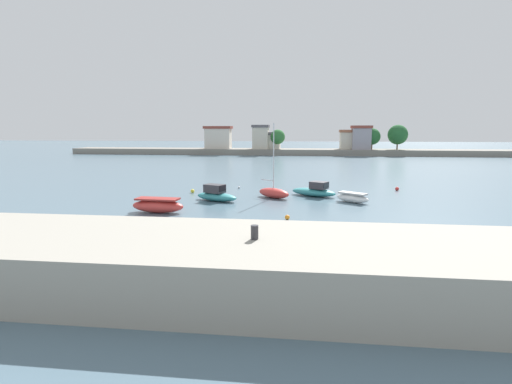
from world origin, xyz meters
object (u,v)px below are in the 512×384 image
mooring_bollard (255,232)px  mooring_buoy_2 (397,189)px  moored_boat_0 (158,206)px  moored_boat_4 (353,198)px  mooring_buoy_1 (239,187)px  mooring_buoy_0 (287,217)px  moored_boat_3 (315,191)px  mooring_buoy_3 (193,191)px  moored_boat_2 (274,193)px  moored_boat_1 (216,195)px

mooring_bollard → mooring_buoy_2: bearing=67.5°
moored_boat_0 → moored_boat_4: bearing=25.7°
mooring_bollard → mooring_buoy_1: 30.08m
mooring_bollard → moored_boat_4: mooring_bollard is taller
mooring_bollard → mooring_buoy_0: mooring_bollard is taller
moored_boat_3 → mooring_buoy_3: 13.12m
mooring_buoy_2 → moored_boat_2: bearing=-154.5°
mooring_bollard → mooring_buoy_3: (-9.97, 25.75, -2.43)m
moored_boat_3 → moored_boat_4: (3.49, -3.17, -0.10)m
moored_boat_0 → moored_boat_3: 16.39m
mooring_bollard → moored_boat_3: (3.12, 25.20, -2.08)m
mooring_buoy_3 → moored_boat_4: bearing=-12.6°
mooring_bollard → moored_boat_3: size_ratio=0.12×
moored_boat_4 → mooring_buoy_3: bearing=-156.6°
moored_boat_2 → mooring_buoy_1: moored_boat_2 is taller
moored_boat_1 → mooring_buoy_1: moored_boat_1 is taller
mooring_bollard → mooring_buoy_3: bearing=111.2°
mooring_buoy_1 → moored_boat_1: bearing=-96.3°
moored_boat_4 → mooring_buoy_2: 9.94m
moored_boat_4 → moored_boat_0: bearing=-122.3°
moored_boat_1 → moored_boat_2: bearing=47.2°
mooring_bollard → mooring_buoy_0: size_ratio=1.55×
mooring_bollard → mooring_buoy_3: size_ratio=1.42×
mooring_buoy_2 → mooring_buoy_0: bearing=-125.9°
moored_boat_0 → moored_boat_1: size_ratio=0.96×
moored_boat_3 → mooring_bollard: bearing=-69.3°
moored_boat_1 → mooring_buoy_1: (0.90, 8.12, -0.45)m
mooring_bollard → moored_boat_1: 22.38m
mooring_buoy_1 → mooring_buoy_3: 5.84m
mooring_buoy_0 → mooring_buoy_2: mooring_buoy_2 is taller
mooring_bollard → moored_boat_0: bearing=123.0°
mooring_buoy_2 → moored_boat_3: bearing=-152.4°
moored_boat_3 → mooring_buoy_1: size_ratio=18.52×
moored_boat_4 → mooring_buoy_0: moored_boat_4 is taller
mooring_buoy_1 → mooring_buoy_2: mooring_buoy_2 is taller
moored_boat_0 → moored_boat_1: (3.64, 5.95, -0.00)m
mooring_bollard → moored_boat_1: bearing=106.6°
moored_boat_2 → mooring_buoy_0: (1.77, -9.68, -0.35)m
moored_boat_2 → moored_boat_3: bearing=57.7°
mooring_buoy_3 → moored_boat_1: bearing=-50.7°
moored_boat_3 → moored_boat_4: bearing=-14.5°
moored_boat_1 → mooring_buoy_1: size_ratio=17.14×
mooring_buoy_3 → moored_boat_0: bearing=-90.2°
moored_boat_1 → mooring_buoy_1: bearing=107.6°
moored_boat_0 → mooring_buoy_3: size_ratio=10.88×
moored_boat_3 → mooring_buoy_0: 11.45m
mooring_buoy_3 → mooring_buoy_2: bearing=10.9°
mooring_bollard → moored_boat_0: 18.49m
moored_boat_1 → mooring_buoy_0: moored_boat_1 is taller
mooring_buoy_1 → mooring_buoy_2: bearing=1.9°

